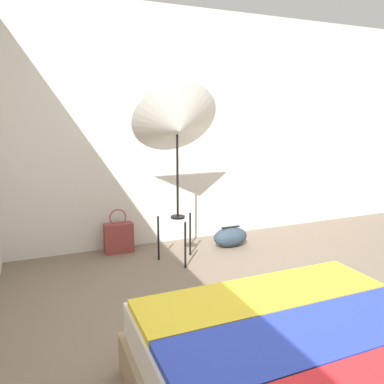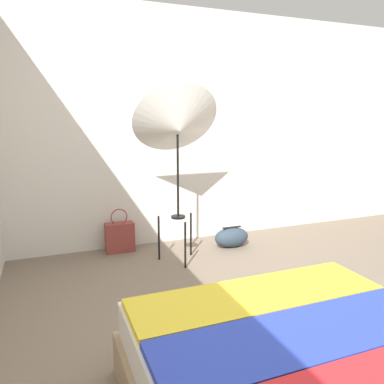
% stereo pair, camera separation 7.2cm
% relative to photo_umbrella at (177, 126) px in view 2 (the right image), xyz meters
% --- Properties ---
extents(ground_plane, '(14.00, 14.00, 0.00)m').
position_rel_photo_umbrella_xyz_m(ground_plane, '(-0.04, -1.76, -1.35)').
color(ground_plane, '#756656').
extents(wall_back, '(8.00, 0.05, 2.60)m').
position_rel_photo_umbrella_xyz_m(wall_back, '(-0.04, 0.64, -0.05)').
color(wall_back, silver).
rests_on(wall_back, ground_plane).
extents(photo_umbrella, '(0.84, 0.68, 1.74)m').
position_rel_photo_umbrella_xyz_m(photo_umbrella, '(0.00, 0.00, 0.00)').
color(photo_umbrella, black).
rests_on(photo_umbrella, ground_plane).
extents(tote_bag, '(0.30, 0.13, 0.48)m').
position_rel_photo_umbrella_xyz_m(tote_bag, '(-0.50, 0.47, -1.19)').
color(tote_bag, brown).
rests_on(tote_bag, ground_plane).
extents(duffel_bag, '(0.40, 0.22, 0.23)m').
position_rel_photo_umbrella_xyz_m(duffel_bag, '(0.69, 0.17, -1.24)').
color(duffel_bag, '#2D3D4C').
rests_on(duffel_bag, ground_plane).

